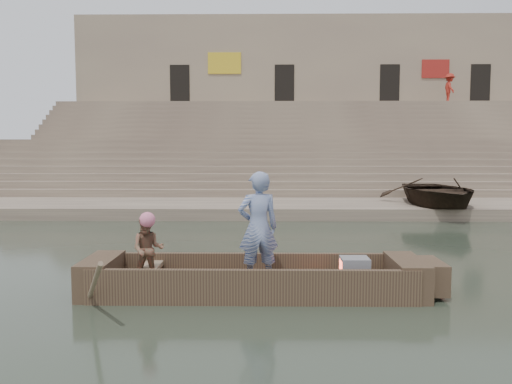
{
  "coord_description": "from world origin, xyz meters",
  "views": [
    {
      "loc": [
        -3.4,
        -10.77,
        2.45
      ],
      "look_at": [
        -3.57,
        1.12,
        1.4
      ],
      "focal_mm": 36.05,
      "sensor_mm": 36.0,
      "label": 1
    }
  ],
  "objects_px": {
    "standing_man": "(258,228)",
    "television": "(354,269)",
    "main_rowboat": "(253,287)",
    "rowing_man": "(148,249)",
    "pedestrian": "(450,88)",
    "beached_rowboat": "(437,192)"
  },
  "relations": [
    {
      "from": "standing_man",
      "to": "television",
      "type": "height_order",
      "value": "standing_man"
    },
    {
      "from": "main_rowboat",
      "to": "television",
      "type": "bearing_deg",
      "value": 0.0
    },
    {
      "from": "rowing_man",
      "to": "pedestrian",
      "type": "xyz_separation_m",
      "value": [
        13.71,
        24.9,
        5.37
      ]
    },
    {
      "from": "main_rowboat",
      "to": "television",
      "type": "relative_size",
      "value": 10.87
    },
    {
      "from": "rowing_man",
      "to": "television",
      "type": "xyz_separation_m",
      "value": [
        3.4,
        0.11,
        -0.35
      ]
    },
    {
      "from": "standing_man",
      "to": "television",
      "type": "bearing_deg",
      "value": 170.51
    },
    {
      "from": "rowing_man",
      "to": "pedestrian",
      "type": "bearing_deg",
      "value": 54.99
    },
    {
      "from": "standing_man",
      "to": "main_rowboat",
      "type": "bearing_deg",
      "value": -66.39
    },
    {
      "from": "beached_rowboat",
      "to": "standing_man",
      "type": "bearing_deg",
      "value": -121.76
    },
    {
      "from": "television",
      "to": "rowing_man",
      "type": "bearing_deg",
      "value": -178.14
    },
    {
      "from": "standing_man",
      "to": "beached_rowboat",
      "type": "xyz_separation_m",
      "value": [
        6.18,
        9.76,
        -0.25
      ]
    },
    {
      "from": "main_rowboat",
      "to": "beached_rowboat",
      "type": "relative_size",
      "value": 1.07
    },
    {
      "from": "rowing_man",
      "to": "television",
      "type": "height_order",
      "value": "rowing_man"
    },
    {
      "from": "pedestrian",
      "to": "standing_man",
      "type": "bearing_deg",
      "value": 155.86
    },
    {
      "from": "standing_man",
      "to": "beached_rowboat",
      "type": "distance_m",
      "value": 11.56
    },
    {
      "from": "beached_rowboat",
      "to": "pedestrian",
      "type": "distance_m",
      "value": 17.02
    },
    {
      "from": "rowing_man",
      "to": "main_rowboat",
      "type": "bearing_deg",
      "value": -2.51
    },
    {
      "from": "main_rowboat",
      "to": "standing_man",
      "type": "relative_size",
      "value": 2.73
    },
    {
      "from": "main_rowboat",
      "to": "rowing_man",
      "type": "xyz_separation_m",
      "value": [
        -1.72,
        -0.11,
        0.66
      ]
    },
    {
      "from": "standing_man",
      "to": "beached_rowboat",
      "type": "relative_size",
      "value": 0.39
    },
    {
      "from": "pedestrian",
      "to": "television",
      "type": "bearing_deg",
      "value": 158.82
    },
    {
      "from": "main_rowboat",
      "to": "standing_man",
      "type": "bearing_deg",
      "value": -52.77
    }
  ]
}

